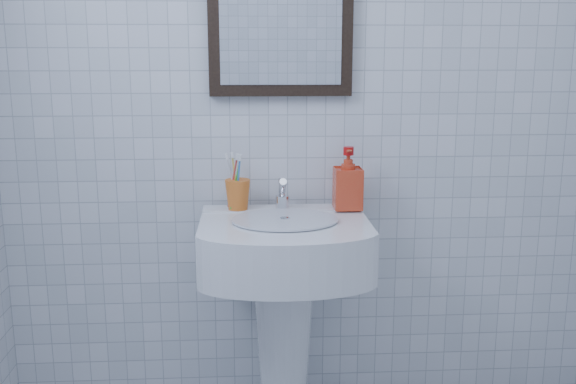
{
  "coord_description": "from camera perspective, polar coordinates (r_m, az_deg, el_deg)",
  "views": [
    {
      "loc": [
        -0.21,
        -1.1,
        1.39
      ],
      "look_at": [
        -0.09,
        0.86,
        0.96
      ],
      "focal_mm": 40.0,
      "sensor_mm": 36.0,
      "label": 1
    }
  ],
  "objects": [
    {
      "name": "wall_back",
      "position": [
        2.31,
        1.68,
        8.81
      ],
      "size": [
        2.2,
        0.02,
        2.5
      ],
      "primitive_type": "cube",
      "color": "white",
      "rests_on": "ground"
    },
    {
      "name": "washbasin",
      "position": [
        2.24,
        -0.36,
        -9.03
      ],
      "size": [
        0.56,
        0.41,
        0.86
      ],
      "color": "white",
      "rests_on": "ground"
    },
    {
      "name": "faucet",
      "position": [
        2.24,
        -0.51,
        -0.37
      ],
      "size": [
        0.05,
        0.1,
        0.12
      ],
      "color": "silver",
      "rests_on": "washbasin"
    },
    {
      "name": "toothbrush_cup",
      "position": [
        2.25,
        -4.49,
        -0.23
      ],
      "size": [
        0.11,
        0.11,
        0.11
      ],
      "primitive_type": null,
      "rotation": [
        0.0,
        0.0,
        -0.37
      ],
      "color": "orange",
      "rests_on": "washbasin"
    },
    {
      "name": "soap_dispenser",
      "position": [
        2.25,
        5.35,
        1.2
      ],
      "size": [
        0.1,
        0.1,
        0.21
      ],
      "primitive_type": "imported",
      "rotation": [
        0.0,
        0.0,
        0.0
      ],
      "color": "red",
      "rests_on": "washbasin"
    },
    {
      "name": "wall_mirror",
      "position": [
        2.28,
        -0.66,
        16.31
      ],
      "size": [
        0.5,
        0.04,
        0.62
      ],
      "color": "black",
      "rests_on": "wall_back"
    }
  ]
}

